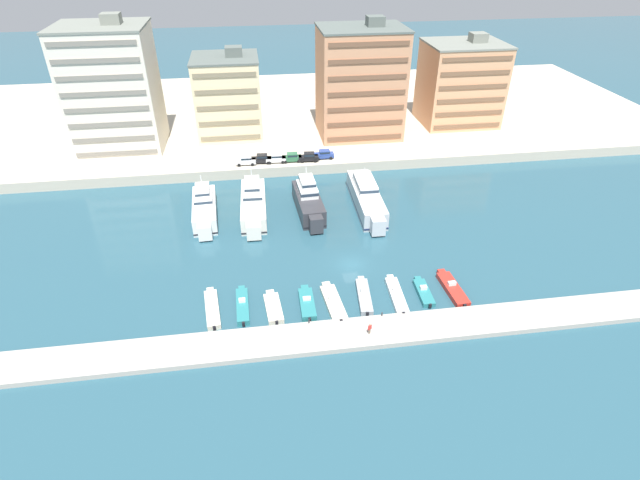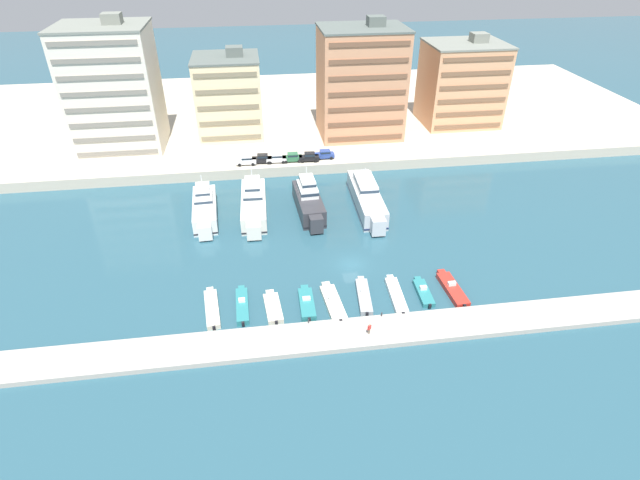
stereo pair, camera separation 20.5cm
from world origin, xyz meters
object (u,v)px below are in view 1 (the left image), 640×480
Objects in this scene: yacht_ivory_left at (253,203)px; motorboat_cream_center at (333,302)px; motorboat_teal_right at (424,292)px; car_blue_center_right at (324,154)px; car_white_mid_left at (276,158)px; car_white_far_left at (246,160)px; yacht_silver_center_left at (366,197)px; motorboat_red_far_right at (452,288)px; car_black_left at (262,158)px; motorboat_teal_left at (243,306)px; motorboat_cream_far_left at (212,309)px; motorboat_white_mid_right at (396,295)px; motorboat_teal_center_left at (307,304)px; motorboat_grey_center_right at (364,296)px; motorboat_cream_mid_left at (273,308)px; yacht_charcoal_mid_left at (308,201)px; car_black_center at (309,157)px; car_green_center_left at (292,157)px; yacht_white_far_left at (204,208)px; pedestrian_near_edge at (370,328)px.

yacht_ivory_left is 28.62m from motorboat_cream_center.
motorboat_teal_right is at bearing 1.86° from motorboat_cream_center.
car_white_mid_left is at bearing -176.60° from car_blue_center_right.
car_white_far_left is (-10.88, 43.20, 2.69)m from motorboat_cream_center.
car_white_mid_left is at bearing 131.20° from yacht_silver_center_left.
motorboat_red_far_right is 49.82m from car_black_left.
motorboat_teal_left reaches higher than motorboat_teal_right.
motorboat_white_mid_right reaches higher than motorboat_cream_far_left.
motorboat_teal_center_left is 0.87× the size of motorboat_grey_center_right.
motorboat_red_far_right is (25.44, 0.53, 0.02)m from motorboat_cream_mid_left.
yacht_ivory_left is at bearing 178.15° from yacht_silver_center_left.
motorboat_grey_center_right is 44.64m from car_black_left.
yacht_charcoal_mid_left is 1.84× the size of motorboat_cream_far_left.
motorboat_cream_mid_left is 44.39m from car_black_center.
car_white_mid_left is at bearing 2.01° from car_white_far_left.
motorboat_red_far_right is at bearing -55.44° from yacht_charcoal_mid_left.
car_black_center is at bearing 66.46° from motorboat_cream_far_left.
car_green_center_left and car_black_center have the same top height.
car_green_center_left is at bearing 44.93° from yacht_white_far_left.
motorboat_grey_center_right is 8.50m from motorboat_teal_right.
yacht_charcoal_mid_left reaches higher than motorboat_teal_left.
yacht_ivory_left is 2.14× the size of motorboat_cream_far_left.
yacht_white_far_left is 28.40m from motorboat_cream_mid_left.
motorboat_cream_mid_left is (1.75, -26.76, -1.64)m from yacht_ivory_left.
car_white_far_left is at bearing 114.88° from motorboat_white_mid_right.
car_black_center is (-10.98, 42.73, 2.70)m from motorboat_teal_right.
motorboat_white_mid_right is at bearing -178.41° from motorboat_red_far_right.
motorboat_cream_far_left is 43.57m from car_black_left.
motorboat_cream_far_left is 1.29× the size of motorboat_teal_right.
yacht_charcoal_mid_left is 20.37m from car_white_far_left.
motorboat_teal_left is (4.06, -0.03, 0.06)m from motorboat_cream_far_left.
motorboat_cream_center is at bearing -178.14° from motorboat_red_far_right.
yacht_ivory_left is 23.05m from car_blue_center_right.
car_black_left is (-4.06, 43.60, 2.54)m from motorboat_teal_center_left.
motorboat_teal_center_left is 1.70× the size of car_black_left.
motorboat_cream_far_left is 1.00× the size of motorboat_cream_center.
yacht_silver_center_left is 2.86× the size of motorboat_teal_center_left.
motorboat_teal_right is 12.12m from pedestrian_near_edge.
yacht_ivory_left is 29.81m from motorboat_grey_center_right.
yacht_charcoal_mid_left is at bearing -1.79° from yacht_white_far_left.
motorboat_teal_right is (13.18, -25.46, -1.83)m from yacht_charcoal_mid_left.
pedestrian_near_edge is at bearing -84.40° from car_green_center_left.
motorboat_white_mid_right is (9.20, -25.55, -1.82)m from yacht_charcoal_mid_left.
yacht_charcoal_mid_left reaches higher than motorboat_teal_center_left.
motorboat_teal_left is 16.78m from motorboat_grey_center_right.
motorboat_grey_center_right is (16.78, -0.24, -0.04)m from motorboat_teal_left.
car_black_left is (8.71, 42.61, 2.69)m from motorboat_cream_far_left.
car_black_center is at bearing 109.70° from motorboat_red_far_right.
car_white_mid_left reaches higher than motorboat_teal_right.
yacht_silver_center_left is at bearing 1.32° from yacht_charcoal_mid_left.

